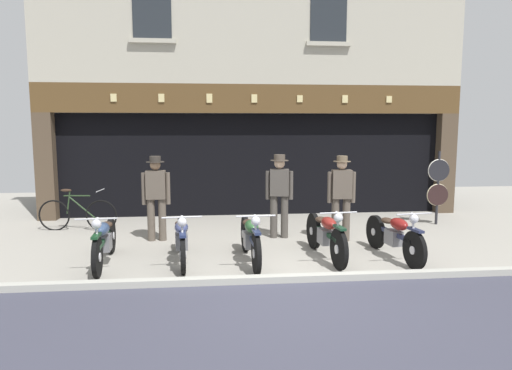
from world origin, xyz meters
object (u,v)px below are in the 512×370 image
object	(u,v)px
motorcycle_center_left	(181,238)
salesman_right	(341,194)
salesman_left	(156,194)
motorcycle_center_right	(326,234)
tyre_sign_pole	(438,183)
shopkeeper_center	(279,191)
advert_board_near	(189,147)
motorcycle_center	(250,237)
leaning_bicycle	(77,214)
motorcycle_right	(394,235)
motorcycle_left	(104,240)

from	to	relation	value
motorcycle_center_left	salesman_right	size ratio (longest dim) A/B	1.15
salesman_right	salesman_left	bearing A→B (deg)	-2.82
motorcycle_center_right	salesman_right	world-z (taller)	salesman_right
salesman_right	tyre_sign_pole	world-z (taller)	tyre_sign_pole
shopkeeper_center	advert_board_near	world-z (taller)	advert_board_near
motorcycle_center_left	advert_board_near	world-z (taller)	advert_board_near
motorcycle_center	salesman_right	world-z (taller)	salesman_right
motorcycle_center	motorcycle_center_right	distance (m)	1.32
motorcycle_center_left	leaning_bicycle	bearing A→B (deg)	-52.62
shopkeeper_center	tyre_sign_pole	xyz separation A→B (m)	(3.85, 0.91, 0.00)
motorcycle_center	tyre_sign_pole	bearing A→B (deg)	-153.84
motorcycle_right	leaning_bicycle	world-z (taller)	leaning_bicycle
motorcycle_center_left	salesman_left	distance (m)	1.73
motorcycle_center_right	salesman_right	size ratio (longest dim) A/B	1.16
motorcycle_center	motorcycle_center_left	bearing A→B (deg)	-9.08
motorcycle_center_left	leaning_bicycle	world-z (taller)	leaning_bicycle
motorcycle_left	leaning_bicycle	world-z (taller)	leaning_bicycle
tyre_sign_pole	advert_board_near	distance (m)	6.08
motorcycle_center_right	advert_board_near	world-z (taller)	advert_board_near
motorcycle_center_left	salesman_left	xyz separation A→B (m)	(-0.58, 1.54, 0.53)
motorcycle_center	salesman_right	xyz separation A→B (m)	(1.92, 1.27, 0.52)
salesman_left	tyre_sign_pole	xyz separation A→B (m)	(6.33, 0.90, 0.02)
motorcycle_left	motorcycle_center_left	xyz separation A→B (m)	(1.26, 0.02, -0.01)
motorcycle_center_left	advert_board_near	distance (m)	4.36
tyre_sign_pole	advert_board_near	xyz separation A→B (m)	(-5.78, 1.71, 0.79)
motorcycle_center	leaning_bicycle	distance (m)	4.52
motorcycle_center	shopkeeper_center	bearing A→B (deg)	-117.03
leaning_bicycle	motorcycle_center_left	bearing A→B (deg)	48.64
motorcycle_left	advert_board_near	distance (m)	4.55
motorcycle_center	salesman_right	size ratio (longest dim) A/B	1.17
motorcycle_center_right	motorcycle_center_left	bearing A→B (deg)	-5.89
motorcycle_center_left	motorcycle_center	size ratio (longest dim) A/B	0.98
shopkeeper_center	salesman_right	size ratio (longest dim) A/B	1.00
salesman_right	tyre_sign_pole	distance (m)	2.97
motorcycle_left	shopkeeper_center	xyz separation A→B (m)	(3.15, 1.55, 0.54)
advert_board_near	salesman_left	bearing A→B (deg)	-101.80
shopkeeper_center	salesman_right	bearing A→B (deg)	169.31
salesman_left	tyre_sign_pole	distance (m)	6.39
motorcycle_center_right	shopkeeper_center	world-z (taller)	shopkeeper_center
tyre_sign_pole	advert_board_near	world-z (taller)	advert_board_near
shopkeeper_center	motorcycle_right	bearing A→B (deg)	143.85
motorcycle_center	advert_board_near	world-z (taller)	advert_board_near
motorcycle_right	tyre_sign_pole	size ratio (longest dim) A/B	1.14
tyre_sign_pole	motorcycle_right	bearing A→B (deg)	-128.95
motorcycle_left	salesman_left	world-z (taller)	salesman_left
leaning_bicycle	salesman_right	bearing A→B (deg)	80.91
motorcycle_center_right	salesman_left	size ratio (longest dim) A/B	1.17
salesman_left	motorcycle_center_right	bearing A→B (deg)	152.29
shopkeeper_center	motorcycle_left	bearing A→B (deg)	33.49
motorcycle_left	motorcycle_center_left	world-z (taller)	motorcycle_left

